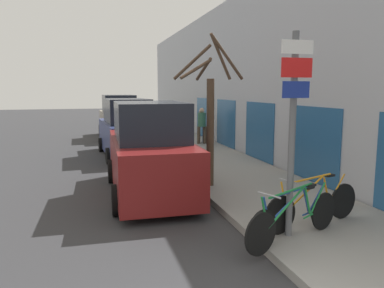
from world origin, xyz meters
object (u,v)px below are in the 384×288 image
at_px(bicycle_1, 294,215).
at_px(parked_car_0, 150,153).
at_px(bicycle_0, 295,218).
at_px(street_tree, 210,115).
at_px(parked_car_2, 119,119).
at_px(signpost, 293,126).
at_px(bicycle_2, 313,205).
at_px(parked_car_1, 127,131).
at_px(pedestrian_far, 202,123).
at_px(pedestrian_near, 201,123).

bearing_deg(bicycle_1, parked_car_0, 7.73).
distance_m(bicycle_0, street_tree, 4.23).
bearing_deg(street_tree, parked_car_2, 97.13).
distance_m(signpost, bicycle_1, 1.56).
distance_m(bicycle_2, parked_car_2, 15.37).
height_order(parked_car_1, street_tree, street_tree).
relative_size(parked_car_1, street_tree, 1.22).
bearing_deg(parked_car_0, parked_car_1, 91.42).
bearing_deg(street_tree, pedestrian_far, 74.73).
height_order(pedestrian_near, pedestrian_far, pedestrian_far).
xyz_separation_m(signpost, parked_car_1, (-1.86, 9.50, -1.03)).
distance_m(signpost, parked_car_0, 4.27).
height_order(bicycle_1, parked_car_0, parked_car_0).
bearing_deg(bicycle_1, pedestrian_far, -28.71).
relative_size(bicycle_1, parked_car_1, 0.42).
distance_m(parked_car_2, street_tree, 11.90).
bearing_deg(bicycle_1, signpost, 81.45).
bearing_deg(bicycle_2, parked_car_0, 21.74).
bearing_deg(pedestrian_near, pedestrian_far, -108.94).
relative_size(parked_car_1, parked_car_2, 1.00).
relative_size(bicycle_0, bicycle_1, 1.09).
height_order(signpost, parked_car_0, signpost).
bearing_deg(bicycle_1, street_tree, -14.60).
height_order(bicycle_0, bicycle_2, bicycle_2).
distance_m(parked_car_1, pedestrian_near, 4.16).
bearing_deg(signpost, parked_car_0, 116.38).
xyz_separation_m(signpost, bicycle_2, (0.67, 0.30, -1.51)).
height_order(bicycle_1, parked_car_2, parked_car_2).
distance_m(parked_car_2, pedestrian_far, 5.59).
bearing_deg(bicycle_1, parked_car_2, -13.42).
xyz_separation_m(parked_car_1, pedestrian_far, (3.63, 1.62, 0.08)).
height_order(signpost, bicycle_1, signpost).
relative_size(bicycle_0, pedestrian_near, 1.38).
distance_m(bicycle_0, parked_car_2, 15.83).
bearing_deg(bicycle_2, bicycle_0, 113.23).
bearing_deg(parked_car_1, signpost, -82.35).
relative_size(parked_car_0, street_tree, 1.21).
xyz_separation_m(bicycle_2, parked_car_1, (-2.53, 9.19, 0.48)).
xyz_separation_m(pedestrian_far, street_tree, (-2.02, -7.41, 0.90)).
bearing_deg(pedestrian_far, signpost, -88.76).
bearing_deg(parked_car_0, parked_car_2, 90.69).
xyz_separation_m(bicycle_1, parked_car_0, (-1.96, 3.70, 0.56)).
bearing_deg(pedestrian_far, parked_car_2, 139.05).
bearing_deg(signpost, pedestrian_far, 80.93).
bearing_deg(parked_car_1, bicycle_2, -78.02).
height_order(bicycle_1, pedestrian_far, pedestrian_far).
distance_m(bicycle_1, pedestrian_near, 11.53).
xyz_separation_m(parked_car_0, parked_car_2, (0.12, 11.76, -0.00)).
xyz_separation_m(parked_car_0, pedestrian_far, (3.62, 7.40, 0.04)).
bearing_deg(pedestrian_near, signpost, -104.91).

